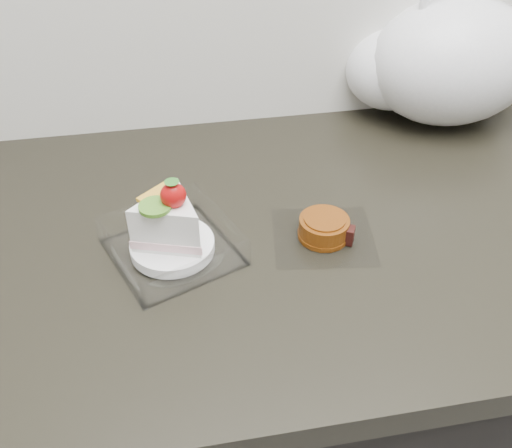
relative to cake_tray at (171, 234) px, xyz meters
The scene contains 4 objects.
counter 0.56m from the cake_tray, ahead, with size 2.04×0.64×0.90m.
cake_tray is the anchor object (origin of this frame).
mooncake_wrap 0.21m from the cake_tray, ahead, with size 0.15×0.15×0.03m.
plastic_bag 0.58m from the cake_tray, 30.83° to the left, with size 0.35×0.28×0.27m.
Camera 1 is at (-0.28, 1.08, 1.41)m, focal length 40.00 mm.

